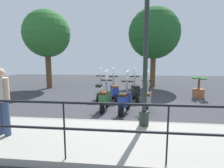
# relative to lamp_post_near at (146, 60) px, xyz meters

# --- Properties ---
(ground_plane) EXTENTS (28.00, 28.00, 0.00)m
(ground_plane) POSITION_rel_lamp_post_near_xyz_m (2.40, 0.65, -1.91)
(ground_plane) COLOR #38383D
(promenade_walkway) EXTENTS (2.20, 20.00, 0.15)m
(promenade_walkway) POSITION_rel_lamp_post_near_xyz_m (-0.75, 0.65, -1.84)
(promenade_walkway) COLOR #A39E93
(promenade_walkway) RESTS_ON ground_plane
(fence_railing) EXTENTS (0.04, 16.03, 1.07)m
(fence_railing) POSITION_rel_lamp_post_near_xyz_m (-1.80, 0.65, -1.00)
(fence_railing) COLOR black
(fence_railing) RESTS_ON promenade_walkway
(lamp_post_near) EXTENTS (0.26, 0.90, 4.00)m
(lamp_post_near) POSITION_rel_lamp_post_near_xyz_m (0.00, 0.00, 0.00)
(lamp_post_near) COLOR #232D28
(lamp_post_near) RESTS_ON promenade_walkway
(pedestrian_distant) EXTENTS (0.41, 0.47, 1.59)m
(pedestrian_distant) POSITION_rel_lamp_post_near_xyz_m (-0.95, 3.36, -0.83)
(pedestrian_distant) COLOR #384C70
(pedestrian_distant) RESTS_ON promenade_walkway
(tree_large) EXTENTS (3.00, 3.00, 5.06)m
(tree_large) POSITION_rel_lamp_post_near_xyz_m (6.48, 5.79, 1.62)
(tree_large) COLOR brown
(tree_large) RESTS_ON ground_plane
(tree_distant) EXTENTS (3.47, 3.47, 5.42)m
(tree_distant) POSITION_rel_lamp_post_near_xyz_m (7.84, -1.18, 1.75)
(tree_distant) COLOR brown
(tree_distant) RESTS_ON ground_plane
(potted_palm) EXTENTS (1.06, 0.66, 1.05)m
(potted_palm) POSITION_rel_lamp_post_near_xyz_m (4.44, -3.05, -1.47)
(potted_palm) COLOR #9E5B3D
(potted_palm) RESTS_ON ground_plane
(scooter_near_0) EXTENTS (1.23, 0.47, 1.54)m
(scooter_near_0) POSITION_rel_lamp_post_near_xyz_m (1.72, -0.23, -1.43)
(scooter_near_0) COLOR black
(scooter_near_0) RESTS_ON ground_plane
(scooter_near_1) EXTENTS (1.20, 0.53, 1.54)m
(scooter_near_1) POSITION_rel_lamp_post_near_xyz_m (1.49, 0.57, -1.43)
(scooter_near_1) COLOR black
(scooter_near_1) RESTS_ON ground_plane
(scooter_near_2) EXTENTS (1.23, 0.44, 1.54)m
(scooter_near_2) POSITION_rel_lamp_post_near_xyz_m (1.76, 1.33, -1.43)
(scooter_near_2) COLOR black
(scooter_near_2) RESTS_ON ground_plane
(scooter_far_0) EXTENTS (1.23, 0.47, 1.54)m
(scooter_far_0) POSITION_rel_lamp_post_near_xyz_m (3.34, 0.14, -1.43)
(scooter_far_0) COLOR black
(scooter_far_0) RESTS_ON ground_plane
(scooter_far_1) EXTENTS (1.21, 0.53, 1.54)m
(scooter_far_1) POSITION_rel_lamp_post_near_xyz_m (3.23, 1.10, -1.43)
(scooter_far_1) COLOR black
(scooter_far_1) RESTS_ON ground_plane
(scooter_far_2) EXTENTS (1.23, 0.44, 1.54)m
(scooter_far_2) POSITION_rel_lamp_post_near_xyz_m (3.43, 1.82, -1.43)
(scooter_far_2) COLOR black
(scooter_far_2) RESTS_ON ground_plane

